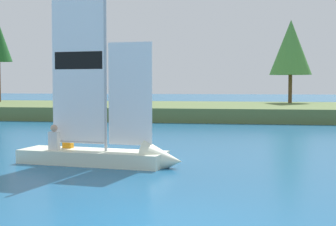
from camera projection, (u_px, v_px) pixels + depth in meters
shore_bank at (226, 111)px, 34.56m from camera, size 80.00×11.85×0.85m
shoreline_tree_midleft at (291, 47)px, 37.43m from camera, size 3.12×3.12×6.19m
sailboat at (115, 150)px, 14.12m from camera, size 4.92×1.86×5.58m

